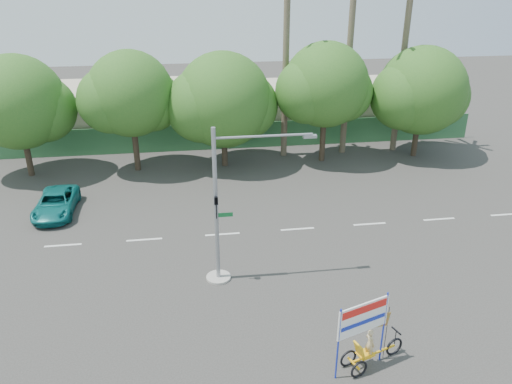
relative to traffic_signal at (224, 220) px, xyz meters
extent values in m
plane|color=#33302D|center=(2.20, -3.98, -2.92)|extent=(120.00, 120.00, 0.00)
cube|color=#336B3D|center=(2.20, 17.52, -1.92)|extent=(38.00, 0.08, 2.00)
cube|color=beige|center=(-7.80, 22.02, -0.92)|extent=(12.00, 8.00, 4.00)
cube|color=beige|center=(10.20, 22.02, -1.12)|extent=(14.00, 8.00, 3.60)
cylinder|color=#473828|center=(-11.80, 14.02, -1.16)|extent=(0.40, 0.40, 3.52)
sphere|color=#164D17|center=(-11.80, 14.02, 2.04)|extent=(6.00, 6.00, 6.00)
sphere|color=#164D17|center=(-10.45, 14.32, 1.48)|extent=(4.32, 4.32, 4.32)
cylinder|color=#473828|center=(-4.80, 14.02, -1.05)|extent=(0.40, 0.40, 3.74)
sphere|color=#164D17|center=(-4.80, 14.02, 2.35)|extent=(5.60, 5.60, 5.60)
sphere|color=#164D17|center=(-3.54, 14.32, 1.76)|extent=(4.03, 4.03, 4.03)
sphere|color=#164D17|center=(-6.06, 13.77, 2.01)|extent=(4.26, 4.26, 4.26)
cylinder|color=#473828|center=(1.20, 14.02, -1.27)|extent=(0.40, 0.40, 3.30)
sphere|color=#164D17|center=(1.20, 14.02, 1.73)|extent=(6.40, 6.40, 6.40)
sphere|color=#164D17|center=(2.64, 14.32, 1.21)|extent=(4.61, 4.61, 4.61)
sphere|color=#164D17|center=(-0.24, 13.77, 1.43)|extent=(4.86, 4.86, 4.86)
cylinder|color=#473828|center=(8.20, 14.02, -0.98)|extent=(0.40, 0.40, 3.87)
sphere|color=#164D17|center=(8.20, 14.02, 2.54)|extent=(5.80, 5.80, 5.80)
sphere|color=#164D17|center=(9.50, 14.32, 1.92)|extent=(4.18, 4.18, 4.18)
sphere|color=#164D17|center=(6.89, 13.77, 2.19)|extent=(4.41, 4.41, 4.41)
cylinder|color=#473828|center=(15.20, 14.02, -1.20)|extent=(0.40, 0.40, 3.43)
sphere|color=#164D17|center=(15.20, 14.02, 1.92)|extent=(6.20, 6.20, 6.20)
sphere|color=#164D17|center=(16.59, 14.32, 1.37)|extent=(4.46, 4.46, 4.46)
sphere|color=#164D17|center=(13.80, 13.77, 1.61)|extent=(4.71, 4.71, 4.71)
cylinder|color=#70604C|center=(10.20, 15.52, 5.58)|extent=(0.44, 0.44, 17.00)
cylinder|color=#70604C|center=(14.20, 15.52, 4.58)|extent=(0.44, 0.44, 15.00)
cylinder|color=#70604C|center=(5.70, 15.52, 4.08)|extent=(0.44, 0.44, 14.00)
cylinder|color=gray|center=(-0.30, 0.02, -2.87)|extent=(1.10, 1.10, 0.10)
cylinder|color=gray|center=(-0.30, 0.02, 0.58)|extent=(0.18, 0.18, 7.00)
cylinder|color=gray|center=(1.70, 0.02, 3.63)|extent=(4.00, 0.10, 0.10)
cube|color=gray|center=(3.60, 0.02, 3.53)|extent=(0.55, 0.20, 0.12)
imported|color=black|center=(-0.30, -0.20, 0.68)|extent=(0.16, 0.20, 1.00)
cube|color=#14662D|center=(0.05, 0.02, 0.23)|extent=(0.70, 0.04, 0.18)
torus|color=black|center=(5.56, -5.66, -2.60)|extent=(0.70, 0.31, 0.72)
torus|color=black|center=(3.77, -5.98, -2.62)|extent=(0.66, 0.29, 0.67)
torus|color=black|center=(3.96, -6.54, -2.62)|extent=(0.66, 0.29, 0.67)
cube|color=#F2AF15|center=(4.71, -5.96, -2.54)|extent=(1.72, 0.65, 0.06)
cube|color=#F2AF15|center=(3.86, -6.26, -2.60)|extent=(0.27, 0.62, 0.05)
cube|color=#F2AF15|center=(4.31, -6.10, -2.39)|extent=(0.65, 0.59, 0.06)
cube|color=#F2AF15|center=(4.04, -6.19, -2.09)|extent=(0.37, 0.50, 0.57)
cylinder|color=black|center=(5.56, -5.66, -2.18)|extent=(0.04, 0.04, 0.58)
cube|color=black|center=(5.56, -5.66, -1.89)|extent=(0.20, 0.46, 0.04)
imported|color=#CCB284|center=(4.46, -6.05, -1.99)|extent=(0.40, 0.48, 1.14)
cylinder|color=#182BB5|center=(3.16, -6.50, -1.49)|extent=(0.08, 0.08, 2.86)
cylinder|color=#182BB5|center=(4.96, -5.87, -1.49)|extent=(0.08, 0.08, 2.86)
cube|color=white|center=(4.06, -6.19, -0.75)|extent=(1.92, 0.71, 1.16)
cube|color=red|center=(4.08, -6.22, -0.38)|extent=(1.70, 0.61, 0.27)
cube|color=#182BB5|center=(4.08, -6.22, -0.91)|extent=(1.70, 0.61, 0.15)
cylinder|color=black|center=(5.11, -5.82, -1.81)|extent=(0.03, 0.03, 2.22)
cube|color=red|center=(4.76, -5.94, -1.12)|extent=(0.89, 0.33, 0.69)
imported|color=#0F6968|center=(-8.85, 7.84, -2.31)|extent=(2.06, 4.43, 1.23)
camera|label=1|loc=(-1.32, -18.80, 9.74)|focal=35.00mm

